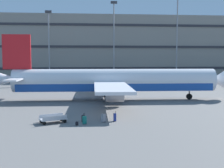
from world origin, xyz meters
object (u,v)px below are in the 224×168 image
object	(u,v)px
suitcase_purple	(115,117)
baggage_cart	(53,119)
suitcase_laid_flat	(103,118)
suitcase_large	(83,118)
airliner	(112,81)
suitcase_upright	(85,120)
backpack_navy	(103,118)
backpack_teal	(77,124)

from	to	relation	value
suitcase_purple	baggage_cart	bearing A→B (deg)	-178.27
suitcase_purple	suitcase_laid_flat	size ratio (longest dim) A/B	1.06
suitcase_purple	suitcase_large	distance (m)	3.24
airliner	suitcase_laid_flat	distance (m)	15.68
suitcase_upright	backpack_navy	distance (m)	2.73
suitcase_laid_flat	backpack_teal	distance (m)	2.95
suitcase_purple	suitcase_laid_flat	distance (m)	1.26
backpack_navy	baggage_cart	world-z (taller)	baggage_cart
suitcase_laid_flat	baggage_cart	distance (m)	5.07
suitcase_upright	suitcase_laid_flat	world-z (taller)	suitcase_upright
baggage_cart	backpack_teal	bearing A→B (deg)	-30.22
suitcase_upright	suitcase_laid_flat	size ratio (longest dim) A/B	1.07
suitcase_upright	airliner	bearing A→B (deg)	74.71
airliner	backpack_teal	distance (m)	17.53
suitcase_upright	backpack_navy	xyz separation A→B (m)	(1.94, 1.91, -0.23)
airliner	suitcase_purple	xyz separation A→B (m)	(-1.26, -14.95, -2.46)
backpack_teal	suitcase_laid_flat	bearing A→B (deg)	25.01
backpack_teal	backpack_navy	bearing A→B (deg)	42.10
suitcase_upright	suitcase_purple	distance (m)	3.30
airliner	suitcase_large	size ratio (longest dim) A/B	40.10
suitcase_upright	backpack_navy	bearing A→B (deg)	44.65
airliner	suitcase_upright	xyz separation A→B (m)	(-4.38, -16.02, -2.46)
backpack_teal	baggage_cart	world-z (taller)	baggage_cart
airliner	backpack_navy	world-z (taller)	airliner
suitcase_upright	suitcase_large	bearing A→B (deg)	96.37
suitcase_upright	suitcase_purple	xyz separation A→B (m)	(3.12, 1.07, 0.00)
suitcase_laid_flat	backpack_navy	xyz separation A→B (m)	(0.02, 1.18, -0.25)
suitcase_laid_flat	suitcase_purple	bearing A→B (deg)	15.98
suitcase_purple	backpack_teal	size ratio (longest dim) A/B	2.23
airliner	backpack_teal	xyz separation A→B (m)	(-5.13, -16.54, -2.69)
suitcase_laid_flat	suitcase_upright	bearing A→B (deg)	-159.21
baggage_cart	suitcase_upright	bearing A→B (deg)	-15.64
airliner	backpack_navy	distance (m)	14.57
suitcase_laid_flat	airliner	bearing A→B (deg)	80.84
suitcase_purple	backpack_navy	distance (m)	1.47
suitcase_purple	suitcase_large	size ratio (longest dim) A/B	1.13
suitcase_purple	suitcase_large	bearing A→B (deg)	-179.01
suitcase_upright	baggage_cart	bearing A→B (deg)	164.36
suitcase_purple	suitcase_laid_flat	world-z (taller)	suitcase_purple
baggage_cart	suitcase_large	bearing A→B (deg)	2.53
airliner	suitcase_purple	bearing A→B (deg)	-94.81
backpack_teal	baggage_cart	distance (m)	2.79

